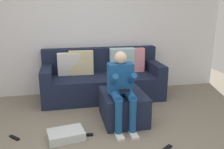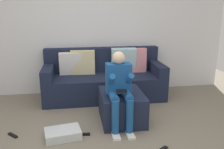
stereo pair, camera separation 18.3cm
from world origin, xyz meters
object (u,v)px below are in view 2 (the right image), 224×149
at_px(storage_bin, 63,134).
at_px(remote_by_storage_bin, 83,134).
at_px(person_seated, 120,86).
at_px(ottoman, 122,107).
at_px(couch_sectional, 104,79).
at_px(remote_under_side_table, 13,135).

bearing_deg(storage_bin, remote_by_storage_bin, 4.78).
distance_m(person_seated, remote_by_storage_bin, 0.83).
height_order(ottoman, remote_by_storage_bin, ottoman).
relative_size(couch_sectional, remote_under_side_table, 12.22).
bearing_deg(remote_by_storage_bin, remote_under_side_table, 178.59).
xyz_separation_m(ottoman, person_seated, (-0.07, -0.20, 0.40)).
xyz_separation_m(couch_sectional, storage_bin, (-0.73, -1.47, -0.30)).
relative_size(person_seated, remote_under_side_table, 5.98).
bearing_deg(remote_by_storage_bin, ottoman, 37.61).
xyz_separation_m(person_seated, remote_by_storage_bin, (-0.53, -0.18, -0.61)).
relative_size(couch_sectional, remote_by_storage_bin, 12.40).
distance_m(remote_by_storage_bin, remote_under_side_table, 0.96).
height_order(person_seated, remote_by_storage_bin, person_seated).
bearing_deg(remote_by_storage_bin, storage_bin, -169.63).
relative_size(ottoman, storage_bin, 1.69).
bearing_deg(couch_sectional, storage_bin, -116.63).
bearing_deg(ottoman, remote_by_storage_bin, -147.98).
bearing_deg(ottoman, person_seated, -110.02).
distance_m(ottoman, remote_by_storage_bin, 0.74).
bearing_deg(storage_bin, ottoman, 24.51).
distance_m(person_seated, storage_bin, 1.00).
bearing_deg(storage_bin, person_seated, 14.06).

